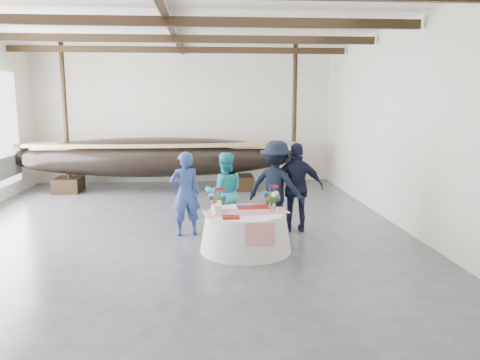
{
  "coord_description": "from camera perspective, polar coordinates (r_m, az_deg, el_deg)",
  "views": [
    {
      "loc": [
        0.68,
        -10.19,
        2.79
      ],
      "look_at": [
        1.43,
        -0.35,
        1.11
      ],
      "focal_mm": 35.0,
      "sensor_mm": 36.0,
      "label": 1
    }
  ],
  "objects": [
    {
      "name": "ceiling",
      "position": [
        10.36,
        -8.54,
        19.08
      ],
      "size": [
        10.0,
        12.0,
        0.01
      ],
      "primitive_type": "cube",
      "color": "white",
      "rests_on": "wall_back"
    },
    {
      "name": "pavilion_structure",
      "position": [
        11.05,
        -8.18,
        15.88
      ],
      "size": [
        9.8,
        11.76,
        4.5
      ],
      "color": "black",
      "rests_on": "ground"
    },
    {
      "name": "wall_right",
      "position": [
        11.08,
        18.7,
        6.38
      ],
      "size": [
        0.02,
        12.0,
        4.5
      ],
      "primitive_type": "cube",
      "color": "silver",
      "rests_on": "ground"
    },
    {
      "name": "banquet_table",
      "position": [
        8.82,
        0.7,
        -6.27
      ],
      "size": [
        1.71,
        1.71,
        0.74
      ],
      "color": "silver",
      "rests_on": "ground"
    },
    {
      "name": "wall_front",
      "position": [
        4.28,
        -13.45,
        2.18
      ],
      "size": [
        10.0,
        0.02,
        4.5
      ],
      "primitive_type": "cube",
      "color": "silver",
      "rests_on": "ground"
    },
    {
      "name": "longboat_display",
      "position": [
        14.76,
        -10.33,
        2.8
      ],
      "size": [
        8.9,
        1.78,
        1.67
      ],
      "color": "black",
      "rests_on": "ground"
    },
    {
      "name": "guest_woman_blue",
      "position": [
        9.76,
        -6.69,
        -1.67
      ],
      "size": [
        0.73,
        0.57,
        1.76
      ],
      "primitive_type": "imported",
      "rotation": [
        0.0,
        0.0,
        3.39
      ],
      "color": "navy",
      "rests_on": "ground"
    },
    {
      "name": "wall_back",
      "position": [
        16.22,
        -6.83,
        7.7
      ],
      "size": [
        10.0,
        0.02,
        4.5
      ],
      "primitive_type": "cube",
      "color": "silver",
      "rests_on": "ground"
    },
    {
      "name": "guest_man_left",
      "position": [
        9.99,
        4.41,
        -0.79
      ],
      "size": [
        1.46,
        1.27,
        1.96
      ],
      "primitive_type": "imported",
      "rotation": [
        0.0,
        0.0,
        2.6
      ],
      "color": "black",
      "rests_on": "ground"
    },
    {
      "name": "guest_woman_teal",
      "position": [
        9.98,
        -1.9,
        -1.5
      ],
      "size": [
        0.89,
        0.72,
        1.71
      ],
      "primitive_type": "imported",
      "rotation": [
        0.0,
        0.0,
        3.24
      ],
      "color": "#22A4B3",
      "rests_on": "ground"
    },
    {
      "name": "guest_man_right",
      "position": [
        10.03,
        6.96,
        -0.93
      ],
      "size": [
        1.16,
        0.58,
        1.91
      ],
      "primitive_type": "imported",
      "rotation": [
        0.0,
        0.0,
        3.03
      ],
      "color": "black",
      "rests_on": "ground"
    },
    {
      "name": "floor",
      "position": [
        10.59,
        -7.93,
        -5.69
      ],
      "size": [
        10.0,
        12.0,
        0.01
      ],
      "primitive_type": "cube",
      "color": "#3D3D42",
      "rests_on": "ground"
    },
    {
      "name": "tabletop_items",
      "position": [
        8.84,
        0.41,
        -2.76
      ],
      "size": [
        1.65,
        1.02,
        0.4
      ],
      "color": "red",
      "rests_on": "banquet_table"
    }
  ]
}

